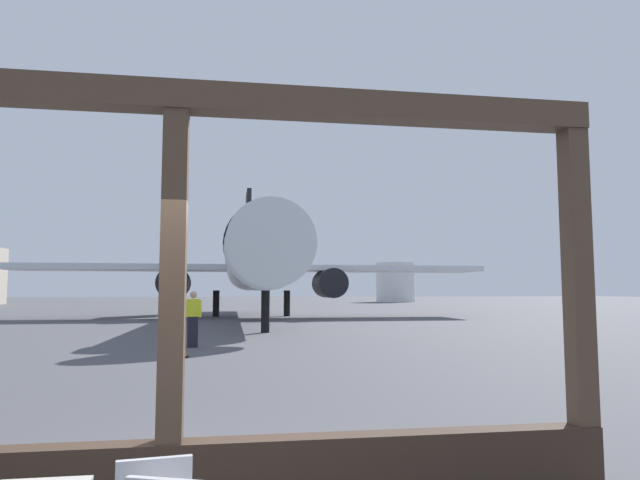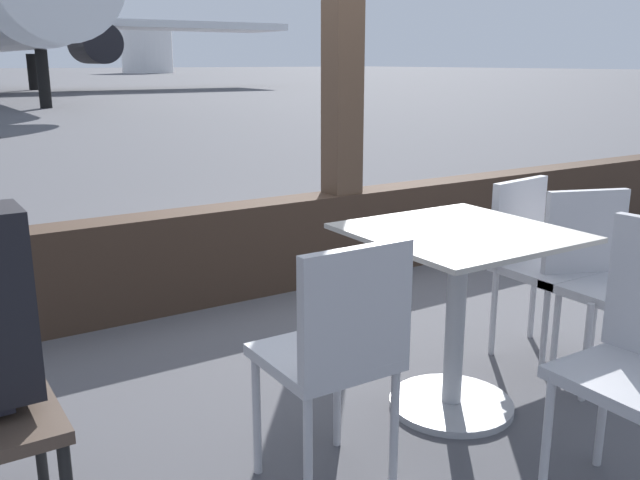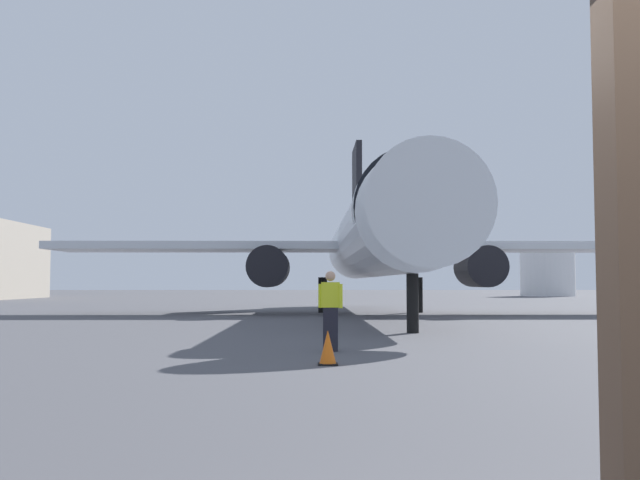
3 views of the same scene
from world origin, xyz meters
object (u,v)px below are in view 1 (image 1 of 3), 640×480
at_px(ground_crew_worker, 193,318).
at_px(traffic_cone, 181,346).
at_px(airplane, 254,263).
at_px(fuel_storage_tank, 396,282).

bearing_deg(ground_crew_worker, traffic_cone, -92.71).
height_order(airplane, traffic_cone, airplane).
height_order(airplane, ground_crew_worker, airplane).
xyz_separation_m(airplane, traffic_cone, (-2.74, -20.21, -3.21)).
relative_size(airplane, traffic_cone, 49.02).
distance_m(airplane, ground_crew_worker, 17.99).
distance_m(ground_crew_worker, traffic_cone, 2.67).
bearing_deg(airplane, traffic_cone, -97.71).
xyz_separation_m(airplane, ground_crew_worker, (-2.61, -17.61, -2.61)).
height_order(airplane, fuel_storage_tank, airplane).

